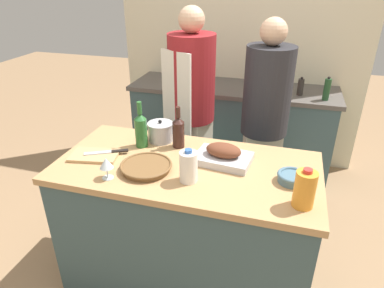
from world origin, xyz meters
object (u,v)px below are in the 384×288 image
Objects in this scene: cutting_board at (95,155)px; condiment_bottle_short at (178,79)px; juice_jug at (305,189)px; condiment_bottle_extra at (301,87)px; wine_bottle_green at (141,129)px; stand_mixer at (265,79)px; roasting_pan at (223,155)px; milk_jug at (188,167)px; mixing_bowl at (292,177)px; wine_glass_left at (106,164)px; person_cook_guest at (265,118)px; person_cook_aproned at (191,105)px; condiment_bottle_tall at (327,89)px; stock_pot at (161,132)px; knife_chef at (108,152)px; wicker_basket at (146,167)px; wine_bottle_dark at (178,131)px.

condiment_bottle_short is at bearing 88.91° from cutting_board.
juice_jug is 1.70m from condiment_bottle_extra.
wine_bottle_green is 0.97× the size of stand_mixer.
wine_bottle_green is (-0.55, 0.06, 0.07)m from roasting_pan.
condiment_bottle_short is at bearing 110.16° from milk_jug.
condiment_bottle_extra reaches higher than mixing_bowl.
wine_glass_left is at bearing -148.44° from roasting_pan.
wine_glass_left is 0.08× the size of person_cook_guest.
wine_bottle_green is 0.73m from person_cook_aproned.
roasting_pan is at bearing -117.53° from person_cook_guest.
condiment_bottle_tall is at bearing 53.92° from wine_glass_left.
wine_glass_left is at bearing -102.26° from stock_pot.
person_cook_aproned reaches higher than wine_glass_left.
juice_jug is at bearing -5.71° from milk_jug.
juice_jug is at bearing -7.14° from cutting_board.
milk_jug reaches higher than knife_chef.
juice_jug is 0.12× the size of person_cook_guest.
knife_chef is 1.22× the size of condiment_bottle_tall.
wine_bottle_green is (-0.09, -0.11, 0.06)m from stock_pot.
mixing_bowl is (1.17, 0.05, 0.02)m from cutting_board.
stock_pot is 0.10× the size of person_cook_aproned.
mixing_bowl is 1.22× the size of condiment_bottle_short.
juice_jug is 0.68× the size of wine_bottle_green.
mixing_bowl is (0.80, 0.10, 0.01)m from wicker_basket.
wine_glass_left is (-0.57, -0.35, 0.05)m from roasting_pan.
condiment_bottle_tall reaches higher than cutting_board.
condiment_bottle_extra reaches higher than roasting_pan.
condiment_bottle_extra is (0.74, 1.28, -0.03)m from wine_bottle_dark.
roasting_pan is 0.56m from wine_bottle_green.
condiment_bottle_extra is at bearing 54.14° from stock_pot.
person_cook_aproned reaches higher than wine_bottle_dark.
stand_mixer is (0.57, 1.21, 0.07)m from stock_pot.
milk_jug is at bearing -116.52° from condiment_bottle_tall.
stand_mixer is at bearing 61.51° from knife_chef.
knife_chef is 1.88m from condiment_bottle_extra.
condiment_bottle_extra is (-0.03, 1.70, -0.02)m from juice_jug.
stand_mixer is (0.51, 1.59, 0.11)m from wicker_basket.
wine_bottle_green is 0.24m from wine_bottle_dark.
condiment_bottle_short is at bearing 118.13° from roasting_pan.
wicker_basket is 0.95× the size of stand_mixer.
wine_bottle_green is at bearing -133.41° from condiment_bottle_tall.
wine_bottle_green is at bearing 173.93° from roasting_pan.
juice_jug reaches higher than stock_pot.
wine_bottle_dark is (0.23, 0.06, -0.01)m from wine_bottle_green.
juice_jug is at bearing -6.64° from wicker_basket.
cutting_board is at bearing -85.30° from person_cook_aproned.
milk_jug is 0.44m from wine_glass_left.
juice_jug is at bearing -54.85° from condiment_bottle_short.
person_cook_aproned reaches higher than wine_bottle_green.
wine_bottle_dark is 0.67m from person_cook_aproned.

